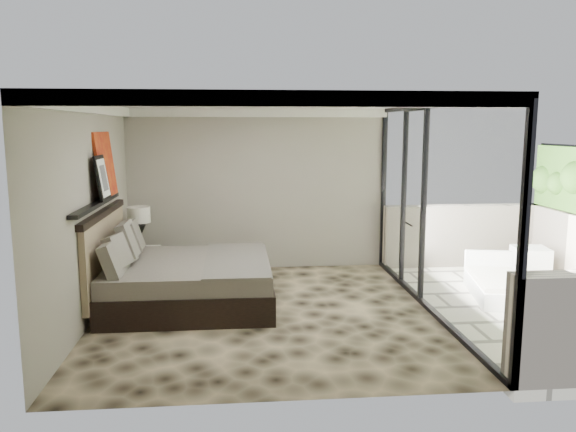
{
  "coord_description": "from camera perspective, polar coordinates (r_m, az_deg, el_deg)",
  "views": [
    {
      "loc": [
        -0.37,
        -7.3,
        2.49
      ],
      "look_at": [
        0.34,
        0.4,
        1.26
      ],
      "focal_mm": 35.0,
      "sensor_mm": 36.0,
      "label": 1
    }
  ],
  "objects": [
    {
      "name": "nightstand",
      "position": [
        9.57,
        -14.64,
        -4.6
      ],
      "size": [
        0.72,
        0.72,
        0.57
      ],
      "primitive_type": "cube",
      "rotation": [
        0.0,
        0.0,
        -0.32
      ],
      "color": "black",
      "rests_on": "floor"
    },
    {
      "name": "lounger",
      "position": [
        8.93,
        20.47,
        -6.59
      ],
      "size": [
        0.98,
        1.54,
        0.56
      ],
      "rotation": [
        0.0,
        0.0,
        -0.2
      ],
      "color": "white",
      "rests_on": "terrace_slab"
    },
    {
      "name": "picture_ledge",
      "position": [
        7.68,
        -18.87,
        1.14
      ],
      "size": [
        0.12,
        2.2,
        0.05
      ],
      "primitive_type": "cube",
      "color": "black",
      "rests_on": "left_wall"
    },
    {
      "name": "floor",
      "position": [
        7.72,
        -2.3,
        -9.79
      ],
      "size": [
        5.0,
        5.0,
        0.0
      ],
      "primitive_type": "plane",
      "color": "black",
      "rests_on": "ground"
    },
    {
      "name": "terrace_slab",
      "position": [
        8.76,
        23.32,
        -8.66
      ],
      "size": [
        3.0,
        5.0,
        0.12
      ],
      "primitive_type": "cube",
      "color": "beige",
      "rests_on": "ground"
    },
    {
      "name": "ceiling",
      "position": [
        7.32,
        -2.44,
        11.37
      ],
      "size": [
        4.5,
        5.0,
        0.02
      ],
      "primitive_type": "cube",
      "color": "silver",
      "rests_on": "back_wall"
    },
    {
      "name": "back_wall",
      "position": [
        9.86,
        -3.1,
        2.67
      ],
      "size": [
        4.5,
        0.02,
        2.8
      ],
      "primitive_type": "cube",
      "color": "gray",
      "rests_on": "floor"
    },
    {
      "name": "ottoman",
      "position": [
        10.12,
        23.38,
        -4.42
      ],
      "size": [
        0.61,
        0.61,
        0.53
      ],
      "primitive_type": "cube",
      "rotation": [
        0.0,
        0.0,
        -0.16
      ],
      "color": "white",
      "rests_on": "terrace_slab"
    },
    {
      "name": "bed",
      "position": [
        8.11,
        -10.69,
        -6.23
      ],
      "size": [
        2.34,
        2.26,
        1.3
      ],
      "color": "black",
      "rests_on": "floor"
    },
    {
      "name": "table_lamp",
      "position": [
        9.48,
        -14.89,
        -0.58
      ],
      "size": [
        0.37,
        0.37,
        0.68
      ],
      "color": "black",
      "rests_on": "nightstand"
    },
    {
      "name": "abstract_canvas",
      "position": [
        8.27,
        -18.09,
        5.02
      ],
      "size": [
        0.13,
        0.9,
        0.9
      ],
      "primitive_type": "cube",
      "rotation": [
        0.0,
        -0.1,
        0.0
      ],
      "color": "red",
      "rests_on": "picture_ledge"
    },
    {
      "name": "glass_wall",
      "position": [
        7.83,
        14.31,
        0.75
      ],
      "size": [
        0.08,
        5.0,
        2.8
      ],
      "primitive_type": "cube",
      "color": "white",
      "rests_on": "floor"
    },
    {
      "name": "framed_print",
      "position": [
        7.84,
        -18.37,
        3.7
      ],
      "size": [
        0.11,
        0.5,
        0.6
      ],
      "primitive_type": "cube",
      "rotation": [
        0.0,
        -0.14,
        0.0
      ],
      "color": "black",
      "rests_on": "picture_ledge"
    },
    {
      "name": "left_wall",
      "position": [
        7.62,
        -19.45,
        0.28
      ],
      "size": [
        0.02,
        5.0,
        2.8
      ],
      "primitive_type": "cube",
      "color": "gray",
      "rests_on": "floor"
    }
  ]
}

